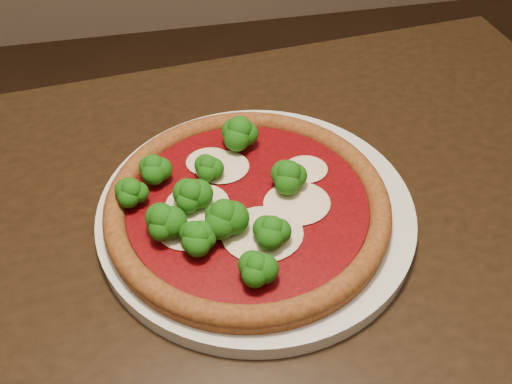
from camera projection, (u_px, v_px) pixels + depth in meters
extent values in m
cube|color=black|center=(223.00, 273.00, 0.60)|extent=(1.14, 0.84, 0.04)
cylinder|color=black|center=(420.00, 207.00, 1.18)|extent=(0.06, 0.06, 0.71)
cylinder|color=silver|center=(256.00, 212.00, 0.62)|extent=(0.34, 0.34, 0.02)
cylinder|color=brown|center=(248.00, 208.00, 0.60)|extent=(0.30, 0.30, 0.01)
torus|color=brown|center=(248.00, 203.00, 0.60)|extent=(0.30, 0.30, 0.02)
cylinder|color=#740509|center=(248.00, 203.00, 0.60)|extent=(0.25, 0.25, 0.00)
ellipsoid|color=#F6E6C4|center=(222.00, 167.00, 0.63)|extent=(0.06, 0.06, 0.00)
ellipsoid|color=#F6E6C4|center=(263.00, 233.00, 0.56)|extent=(0.08, 0.07, 0.01)
ellipsoid|color=#F6E6C4|center=(197.00, 204.00, 0.59)|extent=(0.07, 0.06, 0.01)
ellipsoid|color=#F6E6C4|center=(209.00, 161.00, 0.64)|extent=(0.05, 0.05, 0.00)
ellipsoid|color=#F6E6C4|center=(305.00, 169.00, 0.63)|extent=(0.05, 0.04, 0.00)
ellipsoid|color=#F6E6C4|center=(297.00, 203.00, 0.59)|extent=(0.07, 0.06, 0.01)
ellipsoid|color=#F6E6C4|center=(190.00, 228.00, 0.57)|extent=(0.07, 0.06, 0.01)
ellipsoid|color=#207913|center=(224.00, 215.00, 0.55)|extent=(0.05, 0.05, 0.04)
ellipsoid|color=#207913|center=(154.00, 166.00, 0.60)|extent=(0.04, 0.04, 0.03)
ellipsoid|color=#207913|center=(192.00, 193.00, 0.57)|extent=(0.04, 0.04, 0.04)
ellipsoid|color=#207913|center=(163.00, 219.00, 0.55)|extent=(0.05, 0.05, 0.04)
ellipsoid|color=#207913|center=(257.00, 267.00, 0.51)|extent=(0.04, 0.04, 0.03)
ellipsoid|color=#207913|center=(194.00, 234.00, 0.54)|extent=(0.04, 0.04, 0.03)
ellipsoid|color=#207913|center=(240.00, 130.00, 0.64)|extent=(0.05, 0.05, 0.04)
ellipsoid|color=#207913|center=(208.00, 166.00, 0.61)|extent=(0.03, 0.03, 0.03)
ellipsoid|color=#207913|center=(198.00, 237.00, 0.54)|extent=(0.04, 0.04, 0.03)
ellipsoid|color=#207913|center=(272.00, 229.00, 0.54)|extent=(0.04, 0.04, 0.03)
ellipsoid|color=#207913|center=(289.00, 174.00, 0.59)|extent=(0.05, 0.05, 0.04)
ellipsoid|color=#207913|center=(132.00, 191.00, 0.58)|extent=(0.04, 0.04, 0.03)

